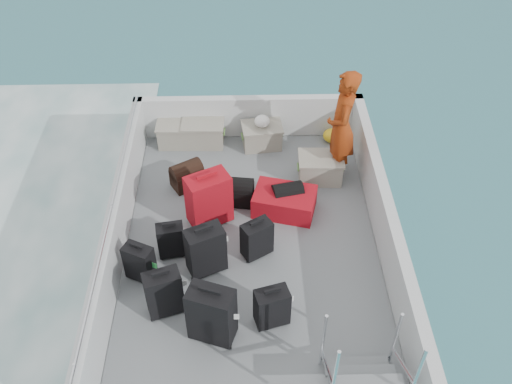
# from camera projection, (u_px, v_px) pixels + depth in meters

# --- Properties ---
(ground) EXTENTS (160.00, 160.00, 0.00)m
(ground) POSITION_uv_depth(u_px,v_px,m) (252.00, 273.00, 8.01)
(ground) COLOR #1C5364
(ground) RESTS_ON ground
(ferry_hull) EXTENTS (3.60, 5.00, 0.60)m
(ferry_hull) POSITION_uv_depth(u_px,v_px,m) (252.00, 259.00, 7.81)
(ferry_hull) COLOR silver
(ferry_hull) RESTS_ON ground
(deck) EXTENTS (3.30, 4.70, 0.02)m
(deck) POSITION_uv_depth(u_px,v_px,m) (252.00, 244.00, 7.60)
(deck) COLOR gray
(deck) RESTS_ON ferry_hull
(deck_fittings) EXTENTS (3.60, 5.00, 0.90)m
(deck_fittings) POSITION_uv_depth(u_px,v_px,m) (280.00, 242.00, 7.11)
(deck_fittings) COLOR silver
(deck_fittings) RESTS_ON deck
(suitcase_0) EXTENTS (0.47, 0.36, 0.65)m
(suitcase_0) POSITION_uv_depth(u_px,v_px,m) (164.00, 293.00, 6.58)
(suitcase_0) COLOR black
(suitcase_0) RESTS_ON deck
(suitcase_1) EXTENTS (0.41, 0.34, 0.54)m
(suitcase_1) POSITION_uv_depth(u_px,v_px,m) (140.00, 263.00, 6.99)
(suitcase_1) COLOR black
(suitcase_1) RESTS_ON deck
(suitcase_2) EXTENTS (0.37, 0.26, 0.50)m
(suitcase_2) POSITION_uv_depth(u_px,v_px,m) (171.00, 241.00, 7.29)
(suitcase_2) COLOR black
(suitcase_2) RESTS_ON deck
(suitcase_3) EXTENTS (0.58, 0.45, 0.77)m
(suitcase_3) POSITION_uv_depth(u_px,v_px,m) (212.00, 315.00, 6.29)
(suitcase_3) COLOR black
(suitcase_3) RESTS_ON deck
(suitcase_4) EXTENTS (0.54, 0.44, 0.69)m
(suitcase_4) POSITION_uv_depth(u_px,v_px,m) (206.00, 251.00, 7.04)
(suitcase_4) COLOR black
(suitcase_4) RESTS_ON deck
(suitcase_5) EXTENTS (0.66, 0.56, 0.78)m
(suitcase_5) POSITION_uv_depth(u_px,v_px,m) (209.00, 200.00, 7.64)
(suitcase_5) COLOR #A60C18
(suitcase_5) RESTS_ON deck
(suitcase_6) EXTENTS (0.43, 0.33, 0.54)m
(suitcase_6) POSITION_uv_depth(u_px,v_px,m) (272.00, 308.00, 6.50)
(suitcase_6) COLOR black
(suitcase_6) RESTS_ON deck
(suitcase_7) EXTENTS (0.44, 0.39, 0.54)m
(suitcase_7) POSITION_uv_depth(u_px,v_px,m) (257.00, 239.00, 7.28)
(suitcase_7) COLOR black
(suitcase_7) RESTS_ON deck
(suitcase_8) EXTENTS (0.95, 0.75, 0.33)m
(suitcase_8) POSITION_uv_depth(u_px,v_px,m) (284.00, 202.00, 7.94)
(suitcase_8) COLOR #A60C18
(suitcase_8) RESTS_ON deck
(duffel_0) EXTENTS (0.53, 0.49, 0.32)m
(duffel_0) POSITION_uv_depth(u_px,v_px,m) (187.00, 177.00, 8.33)
(duffel_0) COLOR black
(duffel_0) RESTS_ON deck
(duffel_1) EXTENTS (0.46, 0.35, 0.32)m
(duffel_1) POSITION_uv_depth(u_px,v_px,m) (238.00, 193.00, 8.08)
(duffel_1) COLOR black
(duffel_1) RESTS_ON deck
(duffel_2) EXTENTS (0.47, 0.38, 0.32)m
(duffel_2) POSITION_uv_depth(u_px,v_px,m) (287.00, 199.00, 7.99)
(duffel_2) COLOR black
(duffel_2) RESTS_ON deck
(crate_0) EXTENTS (0.61, 0.43, 0.36)m
(crate_0) POSITION_uv_depth(u_px,v_px,m) (178.00, 134.00, 9.06)
(crate_0) COLOR gray
(crate_0) RESTS_ON deck
(crate_1) EXTENTS (0.64, 0.45, 0.38)m
(crate_1) POSITION_uv_depth(u_px,v_px,m) (203.00, 133.00, 9.06)
(crate_1) COLOR gray
(crate_1) RESTS_ON deck
(crate_2) EXTENTS (0.63, 0.47, 0.36)m
(crate_2) POSITION_uv_depth(u_px,v_px,m) (262.00, 137.00, 9.02)
(crate_2) COLOR gray
(crate_2) RESTS_ON deck
(crate_3) EXTENTS (0.63, 0.45, 0.37)m
(crate_3) POSITION_uv_depth(u_px,v_px,m) (320.00, 169.00, 8.43)
(crate_3) COLOR gray
(crate_3) RESTS_ON deck
(yellow_bag) EXTENTS (0.28, 0.26, 0.22)m
(yellow_bag) POSITION_uv_depth(u_px,v_px,m) (332.00, 136.00, 9.15)
(yellow_bag) COLOR yellow
(yellow_bag) RESTS_ON deck
(white_bag) EXTENTS (0.24, 0.24, 0.18)m
(white_bag) POSITION_uv_depth(u_px,v_px,m) (262.00, 123.00, 8.84)
(white_bag) COLOR white
(white_bag) RESTS_ON crate_2
(passenger) EXTENTS (0.49, 0.69, 1.75)m
(passenger) POSITION_uv_depth(u_px,v_px,m) (341.00, 127.00, 8.04)
(passenger) COLOR #D34713
(passenger) RESTS_ON deck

